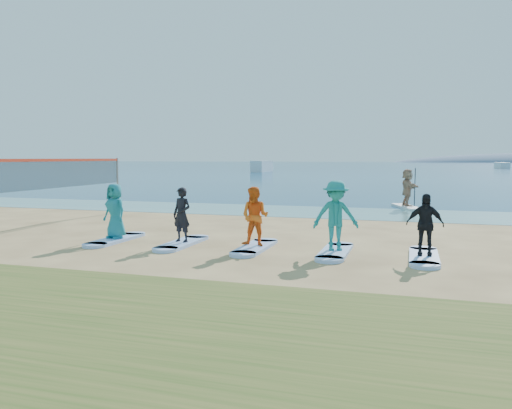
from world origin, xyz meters
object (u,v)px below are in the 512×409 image
(surfboard_1, at_px, (182,243))
(surfboard_4, at_px, (424,257))
(student_1, at_px, (182,215))
(student_3, at_px, (336,215))
(surfboard_0, at_px, (116,239))
(surfboard_2, at_px, (255,247))
(surfboard_3, at_px, (335,252))
(student_4, at_px, (425,224))
(boat_offshore_a, at_px, (262,172))
(paddleboarder, at_px, (407,187))
(boat_offshore_b, at_px, (502,169))
(student_0, at_px, (115,211))
(student_2, at_px, (255,216))
(volleyball_net, at_px, (55,174))
(paddleboard, at_px, (407,207))

(surfboard_1, distance_m, surfboard_4, 6.62)
(student_1, bearing_deg, student_3, 13.04)
(surfboard_0, relative_size, surfboard_2, 1.00)
(surfboard_3, xyz_separation_m, student_3, (0.00, 0.00, 0.96))
(student_4, bearing_deg, student_3, 179.76)
(surfboard_1, relative_size, student_3, 1.20)
(surfboard_0, bearing_deg, surfboard_1, 0.00)
(surfboard_1, height_order, surfboard_4, same)
(boat_offshore_a, relative_size, surfboard_3, 3.40)
(paddleboarder, height_order, boat_offshore_b, paddleboarder)
(student_0, distance_m, surfboard_3, 6.67)
(boat_offshore_b, distance_m, student_1, 117.57)
(boat_offshore_b, xyz_separation_m, student_2, (-23.92, -114.63, 0.90))
(boat_offshore_b, height_order, surfboard_1, boat_offshore_b)
(student_4, bearing_deg, boat_offshore_b, 80.10)
(volleyball_net, distance_m, surfboard_0, 4.93)
(boat_offshore_a, height_order, student_0, student_0)
(boat_offshore_a, height_order, surfboard_3, boat_offshore_a)
(volleyball_net, xyz_separation_m, surfboard_1, (6.18, -2.25, -1.86))
(paddleboard, bearing_deg, student_2, -125.70)
(surfboard_3, xyz_separation_m, student_4, (2.21, 0.00, 0.81))
(student_0, bearing_deg, student_4, 17.11)
(paddleboard, relative_size, surfboard_4, 1.36)
(surfboard_2, bearing_deg, surfboard_0, 180.00)
(paddleboard, distance_m, surfboard_4, 12.90)
(student_1, bearing_deg, surfboard_3, 13.04)
(student_0, height_order, surfboard_1, student_0)
(surfboard_4, bearing_deg, volleyball_net, 170.04)
(surfboard_2, bearing_deg, student_2, 0.00)
(student_3, bearing_deg, surfboard_1, 161.94)
(surfboard_0, relative_size, student_2, 1.35)
(boat_offshore_b, height_order, surfboard_2, boat_offshore_b)
(paddleboard, distance_m, student_2, 13.48)
(student_3, bearing_deg, surfboard_4, -18.06)
(volleyball_net, xyz_separation_m, student_2, (8.39, -2.25, -1.00))
(surfboard_1, xyz_separation_m, surfboard_3, (4.41, 0.00, 0.00))
(surfboard_0, height_order, surfboard_2, same)
(paddleboard, xyz_separation_m, surfboard_0, (-8.28, -12.89, -0.01))
(boat_offshore_a, bearing_deg, surfboard_2, -74.05)
(student_3, distance_m, surfboard_4, 2.41)
(boat_offshore_a, height_order, student_2, student_2)
(surfboard_1, bearing_deg, student_1, 0.00)
(boat_offshore_b, relative_size, student_3, 2.99)
(student_3, bearing_deg, student_1, 161.94)
(surfboard_0, height_order, student_0, student_0)
(student_0, distance_m, student_2, 4.41)
(boat_offshore_a, relative_size, student_1, 4.76)
(paddleboarder, xyz_separation_m, surfboard_3, (-1.66, -12.89, -0.99))
(student_1, bearing_deg, surfboard_2, 13.04)
(paddleboarder, bearing_deg, student_2, 142.78)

